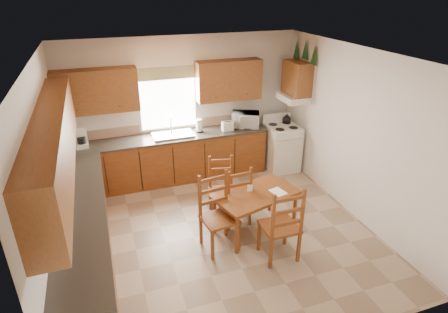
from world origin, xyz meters
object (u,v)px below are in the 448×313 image
object	(u,v)px
dining_table	(255,212)
chair_far_left	(219,214)
microwave	(245,120)
chair_near_left	(235,194)
chair_near_right	(280,222)
chair_far_right	(222,188)
stove	(282,148)

from	to	relation	value
dining_table	chair_far_left	distance (m)	0.73
microwave	chair_far_left	xyz separation A→B (m)	(-1.31, -2.28, -0.50)
chair_near_left	chair_near_right	bearing A→B (deg)	102.93
chair_far_left	chair_far_right	distance (m)	0.86
chair_far_right	chair_near_right	bearing A→B (deg)	-59.73
microwave	stove	bearing A→B (deg)	2.54
dining_table	chair_near_right	distance (m)	0.72
stove	chair_far_right	xyz separation A→B (m)	(-1.71, -1.21, 0.04)
chair_far_right	microwave	bearing A→B (deg)	68.10
chair_far_right	stove	bearing A→B (deg)	47.56
dining_table	chair_far_right	xyz separation A→B (m)	(-0.34, 0.58, 0.17)
microwave	chair_near_right	world-z (taller)	microwave
stove	chair_near_left	bearing A→B (deg)	-135.24
chair_far_left	microwave	bearing A→B (deg)	52.12
dining_table	chair_near_left	bearing A→B (deg)	109.21
dining_table	chair_far_left	xyz separation A→B (m)	(-0.65, -0.22, 0.24)
stove	chair_near_left	world-z (taller)	chair_near_left
stove	chair_far_right	distance (m)	2.10
stove	chair_far_left	distance (m)	2.85
microwave	dining_table	world-z (taller)	microwave
stove	chair_far_right	world-z (taller)	chair_far_right
stove	chair_near_right	size ratio (longest dim) A/B	0.80
chair_near_left	chair_near_right	world-z (taller)	chair_near_right
dining_table	chair_far_right	world-z (taller)	chair_far_right
microwave	chair_far_left	world-z (taller)	microwave
chair_near_left	chair_far_right	size ratio (longest dim) A/B	1.02
microwave	chair_near_right	distance (m)	2.84
microwave	chair_near_left	distance (m)	2.03
dining_table	chair_near_right	size ratio (longest dim) A/B	1.08
chair_near_right	chair_far_right	xyz separation A→B (m)	(-0.41, 1.26, -0.08)
chair_far_left	dining_table	bearing A→B (deg)	10.85
microwave	chair_far_right	distance (m)	1.88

